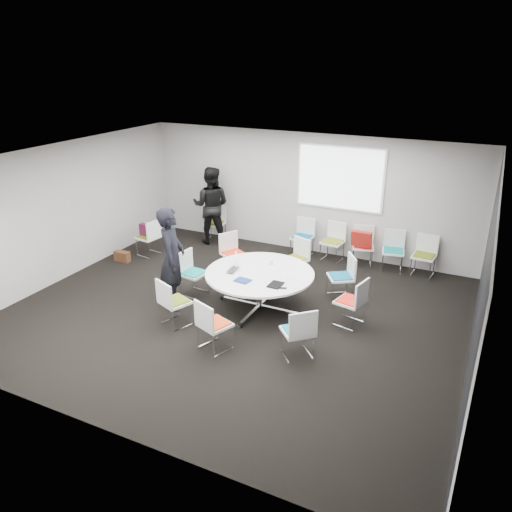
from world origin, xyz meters
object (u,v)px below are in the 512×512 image
at_px(chair_back_e, 423,263).
at_px(chair_back_b, 332,249).
at_px(chair_ring_d, 233,261).
at_px(chair_ring_f, 175,311).
at_px(chair_spare_left, 149,244).
at_px(chair_back_a, 302,244).
at_px(person_back, 211,206).
at_px(chair_ring_e, 194,281).
at_px(chair_person_back, 215,230).
at_px(chair_ring_b, 341,285).
at_px(chair_ring_c, 295,267).
at_px(brown_bag, 122,256).
at_px(person_main, 172,259).
at_px(chair_ring_h, 298,341).
at_px(chair_back_d, 392,258).
at_px(laptop, 235,270).
at_px(maroon_bag, 148,230).
at_px(chair_ring_g, 215,334).
at_px(cup, 271,262).
at_px(conference_table, 260,283).
at_px(chair_back_c, 362,253).
at_px(chair_ring_a, 350,310).

bearing_deg(chair_back_e, chair_back_b, 5.88).
relative_size(chair_ring_d, chair_ring_f, 1.00).
distance_m(chair_back_b, chair_spare_left, 4.27).
distance_m(chair_back_a, person_back, 2.46).
relative_size(chair_ring_e, chair_person_back, 1.00).
distance_m(chair_ring_b, chair_ring_c, 1.20).
height_order(chair_ring_c, brown_bag, chair_ring_c).
distance_m(chair_ring_d, chair_back_a, 1.88).
bearing_deg(person_main, chair_ring_d, -33.04).
bearing_deg(chair_back_a, chair_spare_left, 28.12).
relative_size(chair_ring_e, chair_spare_left, 1.00).
bearing_deg(chair_ring_d, chair_ring_h, 76.25).
bearing_deg(chair_back_d, chair_ring_h, 70.29).
bearing_deg(laptop, chair_ring_h, -128.96).
height_order(chair_back_b, chair_back_e, same).
distance_m(person_back, maroon_bag, 1.69).
xyz_separation_m(chair_ring_b, chair_ring_f, (-2.30, -2.26, 0.00)).
relative_size(chair_back_a, chair_back_d, 1.00).
height_order(chair_back_d, person_main, person_main).
bearing_deg(person_main, chair_ring_g, -148.34).
bearing_deg(chair_ring_g, person_back, 141.80).
distance_m(chair_ring_c, cup, 1.17).
bearing_deg(conference_table, chair_spare_left, 159.98).
distance_m(chair_ring_d, chair_back_c, 2.91).
height_order(chair_ring_h, chair_spare_left, same).
relative_size(chair_back_a, chair_back_e, 1.00).
relative_size(laptop, maroon_bag, 0.86).
bearing_deg(chair_back_c, chair_back_d, 164.17).
distance_m(chair_ring_e, chair_person_back, 3.08).
xyz_separation_m(chair_back_a, cup, (0.26, -2.38, 0.50)).
distance_m(chair_ring_d, person_back, 2.11).
bearing_deg(chair_ring_h, chair_back_e, 29.45).
bearing_deg(chair_ring_g, chair_person_back, 140.86).
distance_m(conference_table, chair_back_c, 3.11).
distance_m(chair_ring_d, person_main, 1.97).
height_order(chair_back_a, brown_bag, chair_back_a).
bearing_deg(chair_ring_f, brown_bag, 167.51).
height_order(chair_ring_h, chair_back_c, same).
relative_size(chair_ring_h, person_back, 0.46).
bearing_deg(chair_ring_c, chair_back_c, -105.79).
bearing_deg(person_back, chair_ring_d, 117.14).
bearing_deg(chair_ring_h, chair_ring_c, 69.41).
height_order(chair_spare_left, person_back, person_back).
relative_size(conference_table, brown_bag, 5.55).
bearing_deg(chair_ring_a, chair_ring_c, 62.21).
relative_size(chair_ring_h, brown_bag, 2.44).
xyz_separation_m(conference_table, chair_ring_d, (-1.20, 1.21, -0.24)).
height_order(chair_back_b, brown_bag, chair_back_b).
xyz_separation_m(chair_ring_d, chair_back_e, (3.71, 1.64, 0.00)).
height_order(chair_back_b, chair_back_c, same).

